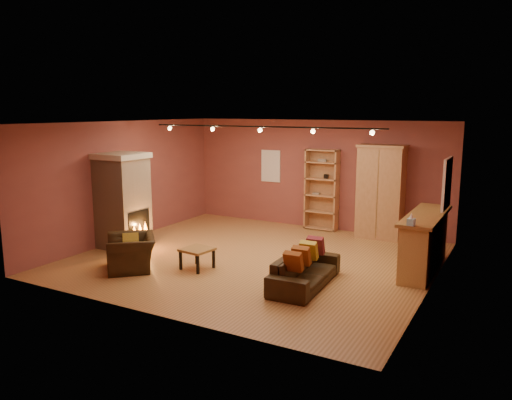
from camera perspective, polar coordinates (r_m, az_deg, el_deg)
The scene contains 16 objects.
floor at distance 10.45m, azimuth -0.08°, elevation -6.73°, with size 7.00×7.00×0.00m, color #966435.
ceiling at distance 9.99m, azimuth -0.09°, elevation 8.81°, with size 7.00×7.00×0.00m, color brown.
back_wall at distance 13.03m, azimuth 6.84°, elevation 2.92°, with size 7.00×0.02×2.80m, color brown.
left_wall at distance 12.19m, azimuth -14.66°, elevation 2.14°, with size 0.02×6.50×2.80m, color brown.
right_wall at distance 9.00m, azimuth 19.83°, elevation -0.95°, with size 0.02×6.50×2.80m, color brown.
fireplace at distance 11.50m, azimuth -14.96°, elevation -0.06°, with size 1.01×0.98×2.12m.
back_window at distance 13.53m, azimuth 1.71°, elevation 3.90°, with size 0.56×0.04×0.86m, color white.
bookcase at distance 12.90m, azimuth 7.60°, elevation 1.27°, with size 0.85×0.33×2.07m.
armoire at distance 12.25m, azimuth 14.05°, elevation 0.93°, with size 1.11×0.63×2.25m.
bar_counter at distance 10.09m, azimuth 18.68°, elevation -4.57°, with size 0.62×2.32×1.11m.
tissue_box at distance 8.90m, azimuth 17.32°, elevation -2.23°, with size 0.13×0.13×0.21m.
right_window at distance 10.33m, azimuth 21.00°, elevation 1.77°, with size 0.05×0.90×1.00m, color white.
loveseat at distance 8.85m, azimuth 5.62°, elevation -7.38°, with size 0.63×1.89×0.77m.
armchair at distance 9.98m, azimuth -14.09°, elevation -5.22°, with size 1.17×1.19×0.88m.
coffee_table at distance 9.78m, azimuth -6.76°, elevation -5.85°, with size 0.61×0.61×0.41m.
track_rail at distance 10.17m, azimuth 0.46°, elevation 8.22°, with size 5.20×0.09×0.13m.
Camera 1 is at (4.83, -8.74, 3.07)m, focal length 35.00 mm.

